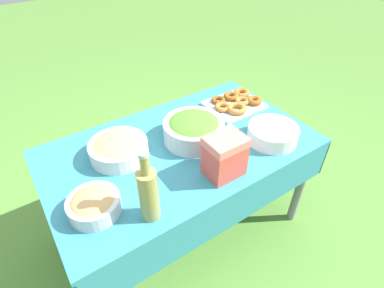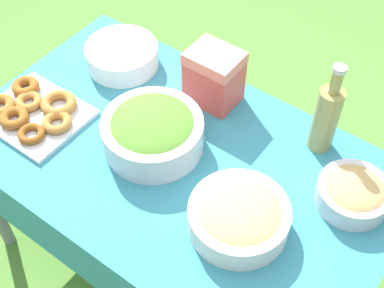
{
  "view_description": "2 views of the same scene",
  "coord_description": "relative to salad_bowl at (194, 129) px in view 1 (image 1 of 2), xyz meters",
  "views": [
    {
      "loc": [
        -0.64,
        -1.05,
        1.68
      ],
      "look_at": [
        0.04,
        -0.05,
        0.71
      ],
      "focal_mm": 28.0,
      "sensor_mm": 36.0,
      "label": 1
    },
    {
      "loc": [
        -0.68,
        0.84,
        2.01
      ],
      "look_at": [
        -0.05,
        -0.02,
        0.76
      ],
      "focal_mm": 50.0,
      "sensor_mm": 36.0,
      "label": 2
    }
  ],
  "objects": [
    {
      "name": "pasta_bowl",
      "position": [
        -0.39,
        0.09,
        -0.02
      ],
      "size": [
        0.29,
        0.29,
        0.1
      ],
      "color": "silver",
      "rests_on": "picnic_table"
    },
    {
      "name": "plate_stack",
      "position": [
        0.34,
        -0.24,
        -0.03
      ],
      "size": [
        0.27,
        0.27,
        0.08
      ],
      "color": "white",
      "rests_on": "picnic_table"
    },
    {
      "name": "salad_bowl",
      "position": [
        0.0,
        0.0,
        0.0
      ],
      "size": [
        0.32,
        0.32,
        0.13
      ],
      "color": "silver",
      "rests_on": "picnic_table"
    },
    {
      "name": "donut_platter",
      "position": [
        0.41,
        0.14,
        -0.05
      ],
      "size": [
        0.36,
        0.3,
        0.05
      ],
      "color": "silver",
      "rests_on": "picnic_table"
    },
    {
      "name": "bread_bowl",
      "position": [
        -0.61,
        -0.18,
        -0.02
      ],
      "size": [
        0.22,
        0.22,
        0.09
      ],
      "color": "silver",
      "rests_on": "picnic_table"
    },
    {
      "name": "ground_plane",
      "position": [
        -0.09,
        -0.01,
        -0.75
      ],
      "size": [
        14.0,
        14.0,
        0.0
      ],
      "primitive_type": "plane",
      "color": "#568C38"
    },
    {
      "name": "cooler_box",
      "position": [
        -0.03,
        -0.29,
        0.03
      ],
      "size": [
        0.17,
        0.14,
        0.2
      ],
      "color": "#E04C42",
      "rests_on": "picnic_table"
    },
    {
      "name": "picnic_table",
      "position": [
        -0.09,
        -0.01,
        -0.16
      ],
      "size": [
        1.41,
        0.84,
        0.69
      ],
      "color": "teal",
      "rests_on": "ground_plane"
    },
    {
      "name": "olive_oil_bottle",
      "position": [
        -0.43,
        -0.32,
        0.06
      ],
      "size": [
        0.08,
        0.08,
        0.33
      ],
      "color": "#998E4C",
      "rests_on": "picnic_table"
    }
  ]
}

